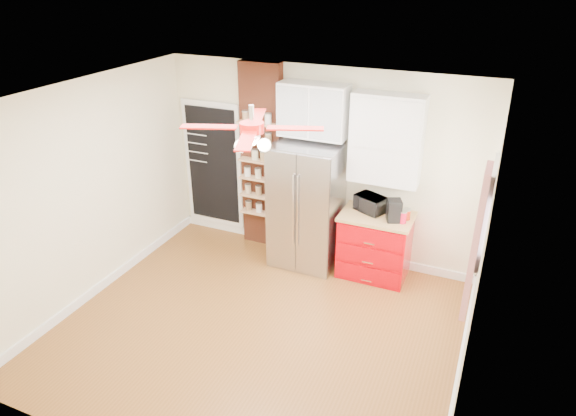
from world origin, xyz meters
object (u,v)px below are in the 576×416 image
at_px(canister_left, 403,217).
at_px(toaster_oven, 370,204).
at_px(pantry_jar_oats, 255,155).
at_px(coffee_maker, 394,211).
at_px(fridge, 306,206).
at_px(ceiling_fan, 252,128).
at_px(red_cabinet, 375,245).

bearing_deg(canister_left, toaster_oven, 160.13).
relative_size(canister_left, pantry_jar_oats, 1.12).
height_order(coffee_maker, pantry_jar_oats, pantry_jar_oats).
bearing_deg(coffee_maker, fridge, 155.92).
bearing_deg(canister_left, coffee_maker, 172.69).
xyz_separation_m(fridge, coffee_maker, (1.20, -0.02, 0.17)).
xyz_separation_m(toaster_oven, coffee_maker, (0.35, -0.15, 0.03)).
bearing_deg(ceiling_fan, red_cabinet, 61.29).
bearing_deg(coffee_maker, toaster_oven, 133.19).
relative_size(toaster_oven, coffee_maker, 1.38).
height_order(fridge, canister_left, fridge).
distance_m(ceiling_fan, canister_left, 2.50).
relative_size(fridge, ceiling_fan, 1.25).
bearing_deg(ceiling_fan, fridge, 91.76).
distance_m(toaster_oven, canister_left, 0.50).
bearing_deg(fridge, canister_left, -1.68).
distance_m(red_cabinet, ceiling_fan, 2.75).
relative_size(toaster_oven, canister_left, 2.61).
bearing_deg(ceiling_fan, coffee_maker, 54.51).
distance_m(ceiling_fan, coffee_maker, 2.41).
height_order(toaster_oven, coffee_maker, coffee_maker).
distance_m(fridge, red_cabinet, 1.06).
bearing_deg(red_cabinet, canister_left, -14.37).
xyz_separation_m(red_cabinet, coffee_maker, (0.23, -0.07, 0.59)).
distance_m(ceiling_fan, pantry_jar_oats, 2.22).
bearing_deg(fridge, toaster_oven, 8.66).
xyz_separation_m(coffee_maker, pantry_jar_oats, (-2.04, 0.17, 0.40)).
bearing_deg(toaster_oven, ceiling_fan, -89.98).
relative_size(red_cabinet, coffee_maker, 3.31).
bearing_deg(coffee_maker, ceiling_fan, -148.46).
bearing_deg(red_cabinet, fridge, -177.05).
distance_m(fridge, pantry_jar_oats, 1.03).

